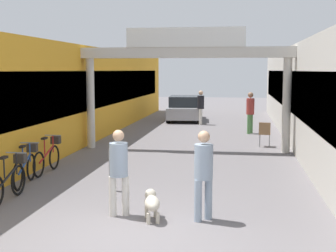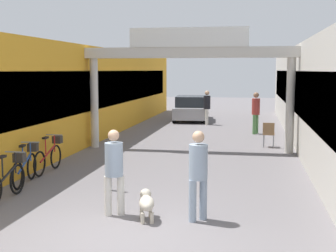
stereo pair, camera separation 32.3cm
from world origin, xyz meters
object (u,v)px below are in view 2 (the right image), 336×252
at_px(bicycle_black_nearest, 8,179).
at_px(cafe_chair_wood_nearer, 269,132).
at_px(pedestrian_elderly_walking, 207,105).
at_px(dog_on_leash, 146,202).
at_px(bicycle_red_third, 50,156).
at_px(bicycle_blue_second, 26,166).
at_px(parked_car_silver, 191,109).
at_px(pedestrian_with_dog, 114,167).
at_px(bollard_post_metal, 109,168).
at_px(pedestrian_carrying_crate, 256,110).
at_px(pedestrian_companion, 198,170).

bearing_deg(bicycle_black_nearest, cafe_chair_wood_nearer, 54.03).
bearing_deg(pedestrian_elderly_walking, dog_on_leash, -88.70).
relative_size(pedestrian_elderly_walking, bicycle_red_third, 1.01).
distance_m(bicycle_blue_second, parked_car_silver, 15.09).
height_order(dog_on_leash, cafe_chair_wood_nearer, cafe_chair_wood_nearer).
bearing_deg(pedestrian_with_dog, pedestrian_elderly_walking, 88.84).
bearing_deg(bollard_post_metal, cafe_chair_wood_nearer, 60.76).
height_order(pedestrian_with_dog, bicycle_blue_second, pedestrian_with_dog).
xyz_separation_m(pedestrian_carrying_crate, dog_on_leash, (-2.04, -12.15, -0.71)).
bearing_deg(pedestrian_elderly_walking, pedestrian_with_dog, -91.16).
relative_size(bicycle_blue_second, bicycle_red_third, 0.99).
xyz_separation_m(bicycle_blue_second, bollard_post_metal, (2.18, -0.29, 0.07)).
bearing_deg(pedestrian_companion, pedestrian_elderly_walking, 94.85).
bearing_deg(bicycle_black_nearest, pedestrian_carrying_crate, 65.22).
relative_size(pedestrian_with_dog, pedestrian_carrying_crate, 0.91).
height_order(dog_on_leash, bicycle_blue_second, bicycle_blue_second).
relative_size(pedestrian_companion, pedestrian_carrying_crate, 0.92).
relative_size(bicycle_blue_second, bollard_post_metal, 1.68).
height_order(pedestrian_carrying_crate, dog_on_leash, pedestrian_carrying_crate).
bearing_deg(pedestrian_with_dog, cafe_chair_wood_nearer, 69.81).
relative_size(dog_on_leash, parked_car_silver, 0.18).
distance_m(pedestrian_companion, pedestrian_carrying_crate, 12.09).
distance_m(pedestrian_with_dog, bicycle_black_nearest, 2.68).
distance_m(bicycle_blue_second, bollard_post_metal, 2.20).
xyz_separation_m(pedestrian_with_dog, pedestrian_carrying_crate, (2.69, 12.01, 0.10)).
bearing_deg(dog_on_leash, bicycle_blue_second, 147.71).
height_order(pedestrian_with_dog, cafe_chair_wood_nearer, pedestrian_with_dog).
height_order(pedestrian_with_dog, bicycle_black_nearest, pedestrian_with_dog).
height_order(pedestrian_elderly_walking, bollard_post_metal, pedestrian_elderly_walking).
height_order(bicycle_red_third, parked_car_silver, parked_car_silver).
bearing_deg(bicycle_blue_second, bicycle_black_nearest, -78.22).
distance_m(pedestrian_with_dog, pedestrian_elderly_walking, 15.06).
bearing_deg(bollard_post_metal, pedestrian_elderly_walking, 85.92).
height_order(dog_on_leash, bicycle_red_third, bicycle_red_third).
bearing_deg(pedestrian_elderly_walking, parked_car_silver, 118.33).
distance_m(pedestrian_elderly_walking, bollard_post_metal, 13.33).
bearing_deg(pedestrian_with_dog, bicycle_black_nearest, 164.86).
bearing_deg(bicycle_blue_second, bicycle_red_third, 90.13).
height_order(pedestrian_companion, bicycle_black_nearest, pedestrian_companion).
height_order(bicycle_blue_second, bollard_post_metal, bollard_post_metal).
bearing_deg(pedestrian_companion, pedestrian_carrying_crate, 84.77).
relative_size(bicycle_blue_second, cafe_chair_wood_nearer, 1.89).
bearing_deg(bicycle_black_nearest, bicycle_red_third, 96.07).
bearing_deg(cafe_chair_wood_nearer, parked_car_silver, 114.42).
xyz_separation_m(pedestrian_companion, bicycle_black_nearest, (-4.13, 0.72, -0.51)).
bearing_deg(pedestrian_carrying_crate, parked_car_silver, 124.52).
distance_m(pedestrian_carrying_crate, dog_on_leash, 12.34).
bearing_deg(parked_car_silver, pedestrian_carrying_crate, -55.48).
distance_m(bicycle_red_third, parked_car_silver, 13.77).
bearing_deg(pedestrian_companion, pedestrian_with_dog, 178.75).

